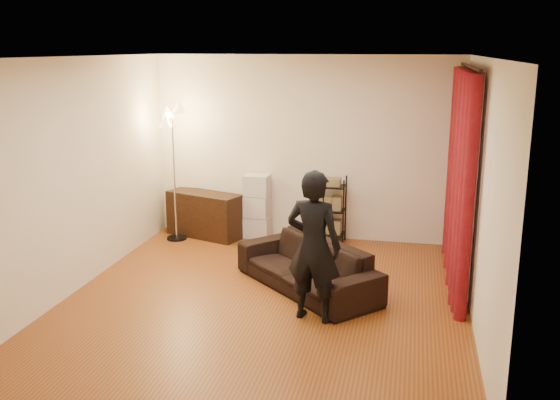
% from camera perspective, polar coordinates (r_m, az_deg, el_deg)
% --- Properties ---
extents(floor, '(5.00, 5.00, 0.00)m').
position_cam_1_polar(floor, '(7.21, -1.30, -9.04)').
color(floor, brown).
rests_on(floor, ground).
extents(ceiling, '(5.00, 5.00, 0.00)m').
position_cam_1_polar(ceiling, '(6.64, -1.43, 12.95)').
color(ceiling, white).
rests_on(ceiling, ground).
extents(wall_back, '(5.00, 0.00, 5.00)m').
position_cam_1_polar(wall_back, '(9.21, 2.29, 4.74)').
color(wall_back, '#EDE0C4').
rests_on(wall_back, ground).
extents(wall_front, '(5.00, 0.00, 5.00)m').
position_cam_1_polar(wall_front, '(4.49, -8.86, -5.18)').
color(wall_front, '#EDE0C4').
rests_on(wall_front, ground).
extents(wall_left, '(0.00, 5.00, 5.00)m').
position_cam_1_polar(wall_left, '(7.64, -18.02, 2.19)').
color(wall_left, '#EDE0C4').
rests_on(wall_left, ground).
extents(wall_right, '(0.00, 5.00, 5.00)m').
position_cam_1_polar(wall_right, '(6.65, 17.84, 0.55)').
color(wall_right, '#EDE0C4').
rests_on(wall_right, ground).
extents(curtain_rod, '(0.04, 2.65, 0.04)m').
position_cam_1_polar(curtain_rod, '(7.61, 16.99, 11.57)').
color(curtain_rod, black).
rests_on(curtain_rod, wall_right).
extents(curtain, '(0.22, 2.65, 2.55)m').
position_cam_1_polar(curtain, '(7.76, 16.17, 1.92)').
color(curtain, maroon).
rests_on(curtain, ground).
extents(sofa, '(1.94, 1.90, 0.57)m').
position_cam_1_polar(sofa, '(7.41, 2.50, -6.03)').
color(sofa, black).
rests_on(sofa, ground).
extents(person, '(0.65, 0.50, 1.61)m').
position_cam_1_polar(person, '(6.45, 3.09, -4.24)').
color(person, black).
rests_on(person, ground).
extents(media_cabinet, '(1.23, 0.79, 0.67)m').
position_cam_1_polar(media_cabinet, '(9.49, -6.90, -1.33)').
color(media_cabinet, black).
rests_on(media_cabinet, ground).
extents(storage_boxes, '(0.40, 0.32, 0.96)m').
position_cam_1_polar(storage_boxes, '(9.35, -2.17, -0.56)').
color(storage_boxes, beige).
rests_on(storage_boxes, ground).
extents(wire_shelf, '(0.50, 0.39, 0.98)m').
position_cam_1_polar(wire_shelf, '(9.11, 4.52, -0.92)').
color(wire_shelf, black).
rests_on(wire_shelf, ground).
extents(floor_lamp, '(0.44, 0.44, 1.99)m').
position_cam_1_polar(floor_lamp, '(9.25, -9.65, 2.36)').
color(floor_lamp, silver).
rests_on(floor_lamp, ground).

